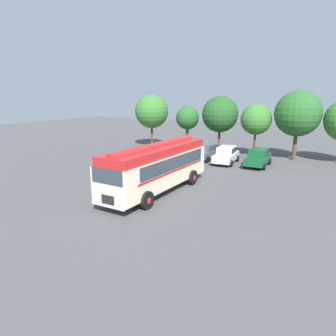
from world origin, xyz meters
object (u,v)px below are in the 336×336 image
Objects in this scene: car_near_left at (179,150)px; car_mid_right at (226,155)px; vintage_bus at (157,165)px; car_far_right at (258,157)px; car_mid_left at (207,152)px.

car_near_left and car_mid_right have the same top height.
car_mid_right is (1.12, 11.26, -1.05)m from vintage_bus.
vintage_bus is 2.37× the size of car_mid_right.
car_near_left is 1.03× the size of car_far_right.
car_near_left is 3.05m from car_mid_left.
car_mid_right is at bearing 84.32° from vintage_bus.
car_mid_left is (3.01, 0.49, 0.00)m from car_near_left.
car_mid_left and car_far_right have the same top height.
vintage_bus is 11.36m from car_mid_right.
car_mid_left and car_mid_right have the same top height.
car_far_right is (8.45, 0.04, 0.00)m from car_near_left.
car_near_left is 1.01× the size of car_mid_right.
car_far_right is (5.43, -0.45, 0.00)m from car_mid_left.
car_mid_left is at bearing 9.26° from car_near_left.
car_near_left is at bearing -179.70° from car_far_right.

